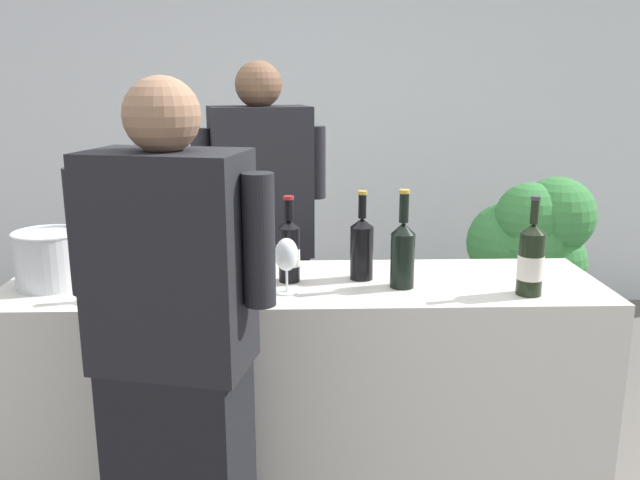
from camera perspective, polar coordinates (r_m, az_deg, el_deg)
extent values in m
cube|color=silver|center=(4.79, -1.69, 10.71)|extent=(8.00, 0.10, 2.80)
cube|color=beige|center=(2.48, -1.34, -14.43)|extent=(2.06, 0.56, 0.97)
cylinder|color=black|center=(2.31, 3.63, -1.13)|extent=(0.08, 0.08, 0.19)
cone|color=black|center=(2.28, 3.67, 1.52)|extent=(0.08, 0.08, 0.03)
cylinder|color=black|center=(2.27, 3.69, 2.93)|extent=(0.03, 0.03, 0.08)
cylinder|color=#B79333|center=(2.26, 3.71, 4.11)|extent=(0.03, 0.03, 0.01)
cylinder|color=black|center=(2.18, -14.20, -2.15)|extent=(0.07, 0.07, 0.21)
cone|color=black|center=(2.15, -14.39, 1.01)|extent=(0.07, 0.07, 0.04)
cylinder|color=black|center=(2.14, -14.48, 2.45)|extent=(0.03, 0.03, 0.07)
cylinder|color=#B79333|center=(2.13, -14.54, 3.55)|extent=(0.04, 0.04, 0.01)
cylinder|color=black|center=(2.15, -8.50, -2.02)|extent=(0.07, 0.07, 0.21)
cone|color=black|center=(2.12, -8.62, 1.21)|extent=(0.07, 0.07, 0.04)
cylinder|color=black|center=(2.11, -8.69, 2.93)|extent=(0.03, 0.03, 0.09)
cylinder|color=#B79333|center=(2.10, -8.74, 4.34)|extent=(0.03, 0.03, 0.01)
cylinder|color=silver|center=(2.16, -8.49, -2.30)|extent=(0.07, 0.07, 0.07)
cylinder|color=black|center=(2.24, 17.77, -2.00)|extent=(0.08, 0.08, 0.21)
cone|color=black|center=(2.21, 17.99, 0.96)|extent=(0.08, 0.08, 0.03)
cylinder|color=black|center=(2.20, 18.10, 2.33)|extent=(0.03, 0.03, 0.08)
cylinder|color=#333338|center=(2.19, 18.18, 3.46)|extent=(0.03, 0.03, 0.01)
cylinder|color=silver|center=(2.24, 17.75, -2.25)|extent=(0.08, 0.08, 0.08)
cylinder|color=black|center=(2.28, -2.69, -1.27)|extent=(0.07, 0.07, 0.19)
cone|color=black|center=(2.25, -2.72, 1.40)|extent=(0.07, 0.07, 0.03)
cylinder|color=black|center=(2.24, -2.73, 2.63)|extent=(0.03, 0.03, 0.07)
cylinder|color=maroon|center=(2.23, -2.75, 3.67)|extent=(0.04, 0.04, 0.01)
cylinder|color=white|center=(2.28, -2.69, -1.50)|extent=(0.08, 0.08, 0.06)
cylinder|color=black|center=(2.23, 7.15, -1.78)|extent=(0.08, 0.08, 0.19)
cone|color=black|center=(2.20, 7.24, 1.03)|extent=(0.08, 0.08, 0.04)
cylinder|color=black|center=(2.19, 7.29, 2.77)|extent=(0.03, 0.03, 0.10)
cylinder|color=#B79333|center=(2.18, 7.33, 4.19)|extent=(0.04, 0.04, 0.01)
cylinder|color=silver|center=(2.18, -2.88, -4.51)|extent=(0.08, 0.08, 0.00)
cylinder|color=silver|center=(2.17, -2.89, -3.50)|extent=(0.01, 0.01, 0.08)
ellipsoid|color=silver|center=(2.15, -2.92, -1.26)|extent=(0.08, 0.08, 0.11)
ellipsoid|color=maroon|center=(2.15, -2.92, -1.76)|extent=(0.06, 0.06, 0.04)
cylinder|color=silver|center=(2.40, -22.40, -1.63)|extent=(0.22, 0.22, 0.18)
torus|color=silver|center=(2.38, -22.61, 0.58)|extent=(0.23, 0.23, 0.01)
cube|color=black|center=(3.06, -4.86, -9.48)|extent=(0.42, 0.32, 0.90)
cube|color=black|center=(2.85, -5.17, 4.99)|extent=(0.46, 0.33, 0.64)
sphere|color=brown|center=(2.81, -5.36, 13.26)|extent=(0.20, 0.20, 0.20)
cylinder|color=black|center=(2.89, -0.31, 6.72)|extent=(0.08, 0.08, 0.31)
cylinder|color=black|center=(2.80, -10.25, 6.28)|extent=(0.08, 0.08, 0.31)
cube|color=black|center=(1.72, -12.86, -1.84)|extent=(0.44, 0.32, 0.56)
sphere|color=#8C664C|center=(1.66, -13.54, 10.47)|extent=(0.19, 0.19, 0.19)
cylinder|color=black|center=(1.81, -19.83, 0.68)|extent=(0.08, 0.08, 0.33)
cylinder|color=black|center=(1.62, -5.31, -0.03)|extent=(0.08, 0.08, 0.33)
cylinder|color=brown|center=(4.04, 16.82, -9.09)|extent=(0.30, 0.30, 0.25)
sphere|color=#387F3D|center=(3.85, 18.67, -0.68)|extent=(0.39, 0.39, 0.39)
sphere|color=#387F3D|center=(3.82, 15.99, -0.23)|extent=(0.46, 0.46, 0.46)
sphere|color=#387F3D|center=(3.77, 19.80, 2.04)|extent=(0.42, 0.42, 0.42)
sphere|color=#387F3D|center=(3.81, 19.51, -1.76)|extent=(0.37, 0.37, 0.37)
sphere|color=#387F3D|center=(3.71, 17.74, 1.88)|extent=(0.38, 0.38, 0.38)
sphere|color=#387F3D|center=(3.75, 17.87, -0.30)|extent=(0.39, 0.39, 0.39)
cylinder|color=#4C3823|center=(3.90, 17.26, -3.29)|extent=(0.05, 0.05, 0.60)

